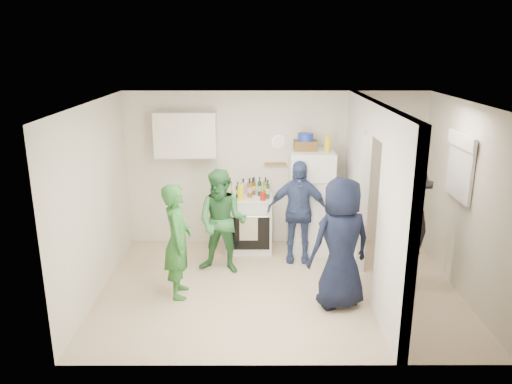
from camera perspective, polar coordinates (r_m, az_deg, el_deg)
floor at (r=6.93m, az=2.64°, el=-10.92°), size 4.80×4.80×0.00m
wall_back at (r=8.08m, az=2.20°, el=2.63°), size 4.80×0.00×4.80m
wall_front at (r=4.86m, az=3.76°, el=-7.08°), size 4.80×0.00×4.80m
wall_left at (r=6.77m, az=-17.97°, el=-0.98°), size 0.00×3.40×3.40m
wall_right at (r=6.99m, az=22.83°, el=-0.92°), size 0.00×3.40×3.40m
ceiling at (r=6.19m, az=2.94°, el=10.09°), size 4.80×4.80×0.00m
partition_pier_back at (r=7.65m, az=11.39°, el=1.50°), size 0.12×1.20×2.50m
partition_pier_front at (r=5.61m, az=15.71°, el=-4.36°), size 0.12×1.20×2.50m
partition_header at (r=6.39m, az=13.84°, el=8.04°), size 0.12×1.00×0.40m
stove at (r=8.00m, az=-0.82°, el=-3.55°), size 0.75×0.62×0.89m
upper_cabinet at (r=7.85m, az=-8.04°, el=6.54°), size 0.95×0.34×0.70m
fridge at (r=7.90m, az=6.23°, el=-1.08°), size 0.67×0.65×1.63m
wicker_basket at (r=7.71m, az=5.65°, el=5.34°), size 0.35×0.25×0.15m
blue_bowl at (r=7.69m, az=5.68°, el=6.29°), size 0.24×0.24×0.11m
yellow_cup_stack_top at (r=7.60m, az=8.19°, el=5.46°), size 0.09×0.09×0.25m
wall_clock at (r=7.97m, az=2.60°, el=5.74°), size 0.22×0.02×0.22m
spice_shelf at (r=8.01m, az=2.22°, el=3.24°), size 0.35×0.08×0.03m
nook_window at (r=7.06m, az=22.43°, el=2.66°), size 0.03×0.70×0.80m
nook_window_frame at (r=7.06m, az=22.32°, el=2.66°), size 0.04×0.76×0.86m
nook_valance at (r=6.98m, az=22.44°, el=5.45°), size 0.04×0.82×0.18m
yellow_cup_stack_stove at (r=7.61m, az=-1.76°, el=-0.09°), size 0.09×0.09×0.25m
red_cup at (r=7.65m, az=0.80°, el=-0.51°), size 0.09×0.09×0.12m
person_green_left at (r=6.52m, az=-8.95°, el=-5.55°), size 0.41×0.58×1.52m
person_green_center at (r=7.13m, az=-3.87°, el=-3.43°), size 0.85×0.73×1.52m
person_denim at (r=7.51m, az=4.77°, el=-2.22°), size 0.94×0.44×1.57m
person_navy at (r=6.26m, az=9.66°, el=-5.83°), size 0.95×0.79×1.67m
person_nook at (r=6.97m, az=16.73°, el=-3.90°), size 0.64×1.10×1.69m
bottle_a at (r=7.92m, az=-3.00°, el=0.67°), size 0.08×0.08×0.28m
bottle_b at (r=7.76m, az=-2.08°, el=0.24°), size 0.07×0.07×0.25m
bottle_c at (r=7.97m, az=-1.46°, el=0.67°), size 0.08×0.08×0.25m
bottle_d at (r=7.77m, az=-0.73°, el=0.49°), size 0.08×0.08×0.31m
bottle_e at (r=7.98m, az=-0.22°, el=0.78°), size 0.07×0.07×0.27m
bottle_f at (r=7.84m, az=0.41°, el=0.64°), size 0.06×0.06×0.31m
bottle_g at (r=7.96m, az=1.10°, el=0.74°), size 0.08×0.08×0.27m
bottle_h at (r=7.71m, az=-3.09°, el=0.36°), size 0.07×0.07×0.31m
bottle_i at (r=7.92m, az=-0.36°, el=0.68°), size 0.08×0.08×0.27m
bottle_j at (r=7.71m, az=1.36°, el=0.32°), size 0.06×0.06×0.30m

